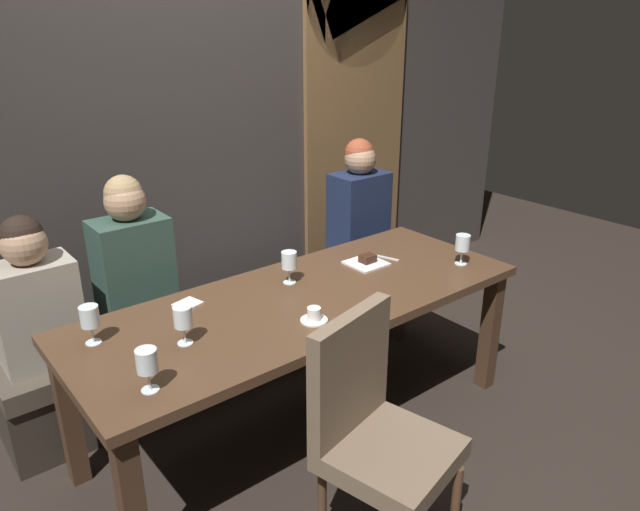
% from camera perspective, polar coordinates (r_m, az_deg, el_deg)
% --- Properties ---
extents(ground, '(9.00, 9.00, 0.00)m').
position_cam_1_polar(ground, '(3.18, -1.45, -16.10)').
color(ground, black).
extents(back_wall_tiled, '(6.00, 0.12, 3.00)m').
position_cam_1_polar(back_wall_tiled, '(3.59, -14.04, 13.90)').
color(back_wall_tiled, '#383330').
rests_on(back_wall_tiled, ground).
extents(arched_door, '(0.90, 0.05, 2.55)m').
position_cam_1_polar(arched_door, '(4.30, 3.40, 13.89)').
color(arched_door, brown).
rests_on(arched_door, ground).
extents(dining_table, '(2.20, 0.84, 0.74)m').
position_cam_1_polar(dining_table, '(2.83, -1.58, -5.62)').
color(dining_table, '#412B1C').
rests_on(dining_table, ground).
extents(banquette_bench, '(2.50, 0.44, 0.45)m').
position_cam_1_polar(banquette_bench, '(3.55, -8.47, -7.59)').
color(banquette_bench, '#312A23').
rests_on(banquette_bench, ground).
extents(chair_near_side, '(0.53, 0.53, 0.98)m').
position_cam_1_polar(chair_near_side, '(2.29, 5.18, -15.87)').
color(chair_near_side, '#4C3321').
rests_on(chair_near_side, ground).
extents(diner_redhead, '(0.36, 0.24, 0.72)m').
position_cam_1_polar(diner_redhead, '(2.98, -25.88, -3.56)').
color(diner_redhead, '#9E9384').
rests_on(diner_redhead, banquette_bench).
extents(diner_bearded, '(0.36, 0.24, 0.82)m').
position_cam_1_polar(diner_bearded, '(3.11, -17.65, -0.36)').
color(diner_bearded, '#2D473D').
rests_on(diner_bearded, banquette_bench).
extents(diner_far_end, '(0.36, 0.24, 0.82)m').
position_cam_1_polar(diner_far_end, '(3.85, 3.78, 4.86)').
color(diner_far_end, '#192342').
rests_on(diner_far_end, banquette_bench).
extents(wine_glass_end_left, '(0.08, 0.08, 0.16)m').
position_cam_1_polar(wine_glass_end_left, '(2.16, -16.36, -9.81)').
color(wine_glass_end_left, silver).
rests_on(wine_glass_end_left, dining_table).
extents(wine_glass_near_left, '(0.08, 0.08, 0.16)m').
position_cam_1_polar(wine_glass_near_left, '(2.53, -21.32, -5.66)').
color(wine_glass_near_left, silver).
rests_on(wine_glass_near_left, dining_table).
extents(wine_glass_far_left, '(0.08, 0.08, 0.16)m').
position_cam_1_polar(wine_glass_far_left, '(2.42, -13.09, -5.87)').
color(wine_glass_far_left, silver).
rests_on(wine_glass_far_left, dining_table).
extents(wine_glass_center_back, '(0.08, 0.08, 0.16)m').
position_cam_1_polar(wine_glass_center_back, '(2.90, -3.00, -0.59)').
color(wine_glass_center_back, silver).
rests_on(wine_glass_center_back, dining_table).
extents(wine_glass_far_right, '(0.08, 0.08, 0.16)m').
position_cam_1_polar(wine_glass_far_right, '(3.21, 13.60, 1.13)').
color(wine_glass_far_right, silver).
rests_on(wine_glass_far_right, dining_table).
extents(espresso_cup, '(0.12, 0.12, 0.06)m').
position_cam_1_polar(espresso_cup, '(2.56, -0.59, -5.82)').
color(espresso_cup, white).
rests_on(espresso_cup, dining_table).
extents(dessert_plate, '(0.19, 0.19, 0.05)m').
position_cam_1_polar(dessert_plate, '(3.16, 4.52, -0.58)').
color(dessert_plate, white).
rests_on(dessert_plate, dining_table).
extents(fork_on_table, '(0.07, 0.17, 0.01)m').
position_cam_1_polar(fork_on_table, '(3.26, 6.26, -0.18)').
color(fork_on_table, silver).
rests_on(fork_on_table, dining_table).
extents(folded_napkin, '(0.13, 0.12, 0.01)m').
position_cam_1_polar(folded_napkin, '(2.78, -12.64, -4.57)').
color(folded_napkin, silver).
rests_on(folded_napkin, dining_table).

